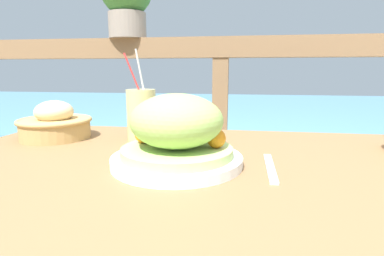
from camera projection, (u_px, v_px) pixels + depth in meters
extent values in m
cube|color=olive|center=(198.00, 171.00, 0.65)|extent=(1.23, 0.74, 0.04)
cube|color=olive|center=(60.00, 227.00, 1.10)|extent=(0.06, 0.06, 0.66)
cube|color=brown|center=(221.00, 47.00, 1.34)|extent=(2.80, 0.08, 0.09)
cube|color=brown|center=(219.00, 159.00, 1.44)|extent=(0.07, 0.07, 0.95)
cube|color=#568EA8|center=(231.00, 123.00, 3.91)|extent=(12.00, 4.00, 0.44)
cylinder|color=white|center=(177.00, 160.00, 0.63)|extent=(0.27, 0.27, 0.02)
cylinder|color=#B7D17A|center=(177.00, 151.00, 0.63)|extent=(0.23, 0.23, 0.02)
ellipsoid|color=#9EC660|center=(177.00, 121.00, 0.61)|extent=(0.19, 0.19, 0.11)
sphere|color=orange|center=(216.00, 138.00, 0.61)|extent=(0.04, 0.04, 0.04)
sphere|color=orange|center=(143.00, 134.00, 0.65)|extent=(0.04, 0.04, 0.04)
cylinder|color=#DBCC7F|center=(141.00, 115.00, 0.84)|extent=(0.08, 0.08, 0.14)
cylinder|color=red|center=(140.00, 91.00, 0.82)|extent=(0.08, 0.01, 0.21)
cylinder|color=white|center=(144.00, 90.00, 0.82)|extent=(0.03, 0.05, 0.22)
cylinder|color=tan|center=(56.00, 128.00, 0.87)|extent=(0.19, 0.19, 0.06)
torus|color=tan|center=(55.00, 120.00, 0.87)|extent=(0.21, 0.21, 0.01)
ellipsoid|color=beige|center=(54.00, 112.00, 0.86)|extent=(0.11, 0.11, 0.06)
cylinder|color=gray|center=(128.00, 26.00, 1.38)|extent=(0.17, 0.17, 0.11)
cube|color=silver|center=(270.00, 167.00, 0.60)|extent=(0.02, 0.18, 0.00)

